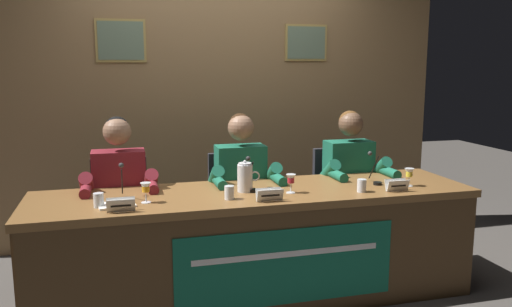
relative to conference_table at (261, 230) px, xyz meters
name	(u,v)px	position (x,y,z in m)	size (l,w,h in m)	color
ground_plane	(256,296)	(0.00, 0.10, -0.50)	(12.00, 12.00, 0.00)	#4C4742
wall_back_panelled	(217,94)	(0.00, 1.43, 0.80)	(4.11, 0.14, 2.60)	#937047
conference_table	(261,230)	(0.00, 0.00, 0.00)	(2.91, 0.75, 0.74)	brown
chair_left	(121,222)	(-0.87, 0.66, -0.07)	(0.44, 0.44, 0.89)	black
panelist_left	(120,192)	(-0.87, 0.46, 0.20)	(0.51, 0.48, 1.21)	black
nameplate_left	(121,205)	(-0.87, -0.17, 0.28)	(0.16, 0.06, 0.08)	white
juice_glass_left	(146,189)	(-0.72, -0.01, 0.33)	(0.06, 0.06, 0.12)	white
water_cup_left	(99,201)	(-0.99, -0.04, 0.28)	(0.06, 0.06, 0.08)	silver
microphone_left	(122,188)	(-0.86, 0.10, 0.31)	(0.06, 0.17, 0.22)	black
chair_center	(237,213)	(0.00, 0.66, -0.07)	(0.44, 0.44, 0.89)	black
panelist_center	(243,184)	(0.00, 0.46, 0.20)	(0.51, 0.48, 1.21)	black
nameplate_center	(270,195)	(0.01, -0.17, 0.28)	(0.16, 0.06, 0.08)	white
juice_glass_center	(291,180)	(0.20, -0.01, 0.33)	(0.06, 0.06, 0.12)	white
water_cup_center	(229,193)	(-0.22, -0.06, 0.28)	(0.06, 0.06, 0.08)	silver
microphone_center	(251,179)	(-0.03, 0.12, 0.31)	(0.06, 0.17, 0.22)	black
chair_right	(341,205)	(0.87, 0.66, -0.07)	(0.44, 0.44, 0.89)	black
panelist_right	(353,178)	(0.87, 0.46, 0.20)	(0.51, 0.48, 1.21)	black
nameplate_right	(397,185)	(0.89, -0.15, 0.28)	(0.15, 0.06, 0.08)	white
juice_glass_right	(409,174)	(1.04, -0.04, 0.33)	(0.06, 0.06, 0.12)	white
water_cup_right	(362,186)	(0.66, -0.11, 0.28)	(0.06, 0.06, 0.08)	silver
microphone_right	(375,173)	(0.86, 0.09, 0.31)	(0.06, 0.17, 0.22)	black
water_pitcher_central	(245,177)	(-0.08, 0.11, 0.33)	(0.15, 0.10, 0.21)	silver
document_stack_left	(117,205)	(-0.89, -0.04, 0.25)	(0.23, 0.18, 0.01)	white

